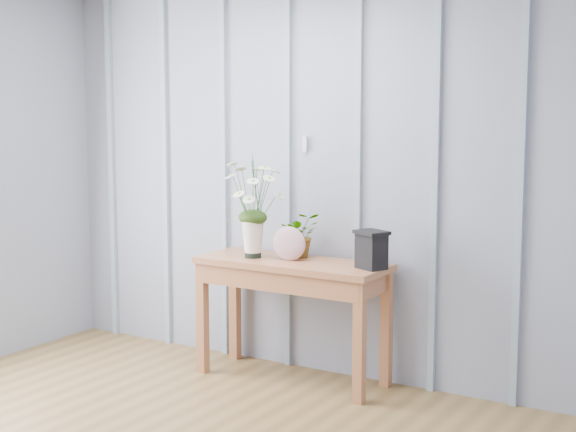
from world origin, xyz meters
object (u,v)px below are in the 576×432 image
Objects in this scene: felt_disc_vessel at (289,244)px; daisy_vase at (253,192)px; sideboard at (292,279)px; carved_box at (371,249)px.

daisy_vase is at bearing 174.47° from felt_disc_vessel.
felt_disc_vessel is (-0.01, -0.02, 0.22)m from sideboard.
daisy_vase is 0.85m from carved_box.
felt_disc_vessel is 0.54m from carved_box.
daisy_vase reaches higher than felt_disc_vessel.
sideboard is 5.30× the size of carved_box.
sideboard is 0.59m from daisy_vase.
sideboard is 5.67× the size of felt_disc_vessel.
daisy_vase is 0.39m from felt_disc_vessel.
felt_disc_vessel reaches higher than sideboard.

